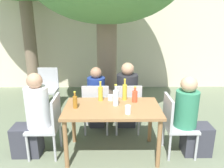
{
  "coord_description": "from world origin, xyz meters",
  "views": [
    {
      "loc": [
        -0.03,
        -2.86,
        1.97
      ],
      "look_at": [
        0.0,
        0.3,
        1.0
      ],
      "focal_mm": 35.0,
      "sensor_mm": 36.0,
      "label": 1
    }
  ],
  "objects_px": {
    "person_seated_3": "(127,98)",
    "dining_table_front": "(112,113)",
    "soda_bottle_4": "(135,96)",
    "drinking_glass_0": "(111,98)",
    "patio_chair_0": "(49,123)",
    "amber_bottle_2": "(75,102)",
    "person_seated_1": "(191,120)",
    "patio_chair_2": "(96,106)",
    "patio_chair_3": "(128,106)",
    "drinking_glass_1": "(128,110)",
    "person_seated_2": "(97,101)",
    "oil_cruet_0": "(125,92)",
    "patio_chair_1": "(175,122)",
    "person_seated_0": "(33,120)",
    "water_bottle_1": "(116,97)",
    "oil_cruet_3": "(101,93)",
    "patio_chair_4": "(48,86)"
  },
  "relations": [
    {
      "from": "person_seated_0",
      "to": "water_bottle_1",
      "type": "bearing_deg",
      "value": 92.98
    },
    {
      "from": "oil_cruet_3",
      "to": "patio_chair_1",
      "type": "bearing_deg",
      "value": -13.29
    },
    {
      "from": "dining_table_front",
      "to": "patio_chair_4",
      "type": "height_order",
      "value": "patio_chair_4"
    },
    {
      "from": "dining_table_front",
      "to": "drinking_glass_1",
      "type": "relative_size",
      "value": 11.89
    },
    {
      "from": "patio_chair_0",
      "to": "oil_cruet_3",
      "type": "bearing_deg",
      "value": 109.18
    },
    {
      "from": "person_seated_2",
      "to": "oil_cruet_0",
      "type": "xyz_separation_m",
      "value": [
        0.47,
        -0.57,
        0.37
      ]
    },
    {
      "from": "water_bottle_1",
      "to": "person_seated_2",
      "type": "bearing_deg",
      "value": 112.01
    },
    {
      "from": "oil_cruet_3",
      "to": "drinking_glass_0",
      "type": "relative_size",
      "value": 3.61
    },
    {
      "from": "person_seated_0",
      "to": "drinking_glass_0",
      "type": "distance_m",
      "value": 1.18
    },
    {
      "from": "person_seated_0",
      "to": "oil_cruet_3",
      "type": "relative_size",
      "value": 4.13
    },
    {
      "from": "dining_table_front",
      "to": "person_seated_0",
      "type": "distance_m",
      "value": 1.15
    },
    {
      "from": "patio_chair_2",
      "to": "drinking_glass_1",
      "type": "distance_m",
      "value": 1.02
    },
    {
      "from": "dining_table_front",
      "to": "patio_chair_1",
      "type": "relative_size",
      "value": 1.5
    },
    {
      "from": "person_seated_3",
      "to": "dining_table_front",
      "type": "bearing_deg",
      "value": 72.21
    },
    {
      "from": "dining_table_front",
      "to": "patio_chair_0",
      "type": "relative_size",
      "value": 1.5
    },
    {
      "from": "drinking_glass_0",
      "to": "person_seated_1",
      "type": "bearing_deg",
      "value": -12.81
    },
    {
      "from": "oil_cruet_0",
      "to": "oil_cruet_3",
      "type": "distance_m",
      "value": 0.37
    },
    {
      "from": "water_bottle_1",
      "to": "person_seated_3",
      "type": "bearing_deg",
      "value": 74.26
    },
    {
      "from": "patio_chair_3",
      "to": "patio_chair_1",
      "type": "bearing_deg",
      "value": 135.97
    },
    {
      "from": "dining_table_front",
      "to": "patio_chair_3",
      "type": "xyz_separation_m",
      "value": [
        0.27,
        0.62,
        -0.15
      ]
    },
    {
      "from": "patio_chair_1",
      "to": "drinking_glass_0",
      "type": "relative_size",
      "value": 10.76
    },
    {
      "from": "patio_chair_0",
      "to": "patio_chair_4",
      "type": "bearing_deg",
      "value": -164.19
    },
    {
      "from": "soda_bottle_4",
      "to": "patio_chair_0",
      "type": "bearing_deg",
      "value": -171.26
    },
    {
      "from": "patio_chair_2",
      "to": "soda_bottle_4",
      "type": "bearing_deg",
      "value": 145.09
    },
    {
      "from": "person_seated_3",
      "to": "soda_bottle_4",
      "type": "xyz_separation_m",
      "value": [
        0.07,
        -0.66,
        0.29
      ]
    },
    {
      "from": "patio_chair_0",
      "to": "patio_chair_1",
      "type": "distance_m",
      "value": 1.82
    },
    {
      "from": "patio_chair_3",
      "to": "patio_chair_2",
      "type": "bearing_deg",
      "value": 0.0
    },
    {
      "from": "person_seated_0",
      "to": "drinking_glass_1",
      "type": "bearing_deg",
      "value": 80.4
    },
    {
      "from": "patio_chair_2",
      "to": "drinking_glass_1",
      "type": "xyz_separation_m",
      "value": [
        0.48,
        -0.85,
        0.3
      ]
    },
    {
      "from": "drinking_glass_0",
      "to": "drinking_glass_1",
      "type": "bearing_deg",
      "value": -65.41
    },
    {
      "from": "patio_chair_2",
      "to": "amber_bottle_2",
      "type": "bearing_deg",
      "value": 69.08
    },
    {
      "from": "oil_cruet_0",
      "to": "water_bottle_1",
      "type": "bearing_deg",
      "value": -122.55
    },
    {
      "from": "dining_table_front",
      "to": "person_seated_3",
      "type": "xyz_separation_m",
      "value": [
        0.27,
        0.85,
        -0.1
      ]
    },
    {
      "from": "soda_bottle_4",
      "to": "drinking_glass_0",
      "type": "xyz_separation_m",
      "value": [
        -0.36,
        0.07,
        -0.05
      ]
    },
    {
      "from": "patio_chair_1",
      "to": "drinking_glass_0",
      "type": "xyz_separation_m",
      "value": [
        -0.93,
        0.27,
        0.28
      ]
    },
    {
      "from": "patio_chair_1",
      "to": "person_seated_3",
      "type": "xyz_separation_m",
      "value": [
        -0.64,
        0.85,
        0.05
      ]
    },
    {
      "from": "patio_chair_0",
      "to": "person_seated_1",
      "type": "distance_m",
      "value": 2.06
    },
    {
      "from": "person_seated_1",
      "to": "person_seated_0",
      "type": "bearing_deg",
      "value": 90.0
    },
    {
      "from": "water_bottle_1",
      "to": "patio_chair_3",
      "type": "bearing_deg",
      "value": 68.33
    },
    {
      "from": "dining_table_front",
      "to": "oil_cruet_0",
      "type": "bearing_deg",
      "value": 55.92
    },
    {
      "from": "oil_cruet_0",
      "to": "water_bottle_1",
      "type": "distance_m",
      "value": 0.27
    },
    {
      "from": "oil_cruet_0",
      "to": "patio_chair_4",
      "type": "bearing_deg",
      "value": 137.35
    },
    {
      "from": "person_seated_0",
      "to": "soda_bottle_4",
      "type": "bearing_deg",
      "value": 97.39
    },
    {
      "from": "patio_chair_0",
      "to": "amber_bottle_2",
      "type": "distance_m",
      "value": 0.52
    },
    {
      "from": "person_seated_2",
      "to": "patio_chair_0",
      "type": "bearing_deg",
      "value": 53.34
    },
    {
      "from": "dining_table_front",
      "to": "patio_chair_2",
      "type": "height_order",
      "value": "patio_chair_2"
    },
    {
      "from": "person_seated_3",
      "to": "person_seated_2",
      "type": "bearing_deg",
      "value": -1.35
    },
    {
      "from": "patio_chair_0",
      "to": "patio_chair_1",
      "type": "xyz_separation_m",
      "value": [
        1.82,
        0.0,
        0.0
      ]
    },
    {
      "from": "dining_table_front",
      "to": "drinking_glass_1",
      "type": "xyz_separation_m",
      "value": [
        0.2,
        -0.23,
        0.15
      ]
    },
    {
      "from": "person_seated_0",
      "to": "drinking_glass_1",
      "type": "distance_m",
      "value": 1.39
    }
  ]
}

